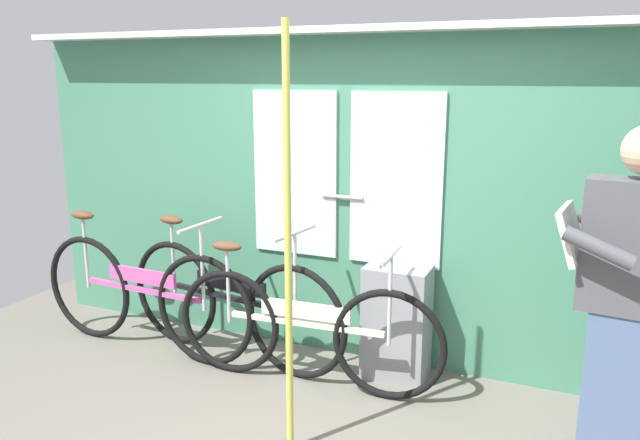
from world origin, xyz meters
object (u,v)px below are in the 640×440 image
(bicycle_near_door, at_px, (230,303))
(handrail_pole, at_px, (288,251))
(bicycle_by_pole, at_px, (304,329))
(passenger_reading_newspaper, at_px, (628,298))
(bicycle_leaning_behind, at_px, (143,295))
(trash_bin_by_wall, at_px, (397,322))

(bicycle_near_door, bearing_deg, handrail_pole, -35.76)
(bicycle_by_pole, relative_size, passenger_reading_newspaper, 1.03)
(bicycle_by_pole, distance_m, handrail_pole, 0.98)
(passenger_reading_newspaper, bearing_deg, bicycle_near_door, -1.88)
(bicycle_leaning_behind, height_order, bicycle_by_pole, bicycle_leaning_behind)
(passenger_reading_newspaper, distance_m, handrail_pole, 1.58)
(handrail_pole, bearing_deg, bicycle_by_pole, 108.48)
(trash_bin_by_wall, xyz_separation_m, handrail_pole, (-0.27, -0.99, 0.70))
(bicycle_leaning_behind, xyz_separation_m, handrail_pole, (1.46, -0.68, 0.66))
(bicycle_near_door, distance_m, handrail_pole, 1.33)
(bicycle_leaning_behind, bearing_deg, bicycle_near_door, 13.92)
(bicycle_by_pole, relative_size, handrail_pole, 0.81)
(bicycle_near_door, xyz_separation_m, bicycle_by_pole, (0.61, -0.15, -0.03))
(bicycle_near_door, bearing_deg, trash_bin_by_wall, 18.37)
(passenger_reading_newspaper, distance_m, trash_bin_by_wall, 1.44)
(trash_bin_by_wall, bearing_deg, passenger_reading_newspaper, -23.34)
(trash_bin_by_wall, bearing_deg, handrail_pole, -105.16)
(bicycle_leaning_behind, relative_size, bicycle_by_pole, 1.03)
(bicycle_near_door, relative_size, passenger_reading_newspaper, 1.05)
(bicycle_leaning_behind, height_order, trash_bin_by_wall, bicycle_leaning_behind)
(bicycle_leaning_behind, relative_size, handrail_pole, 0.84)
(passenger_reading_newspaper, xyz_separation_m, trash_bin_by_wall, (-1.24, 0.53, -0.52))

